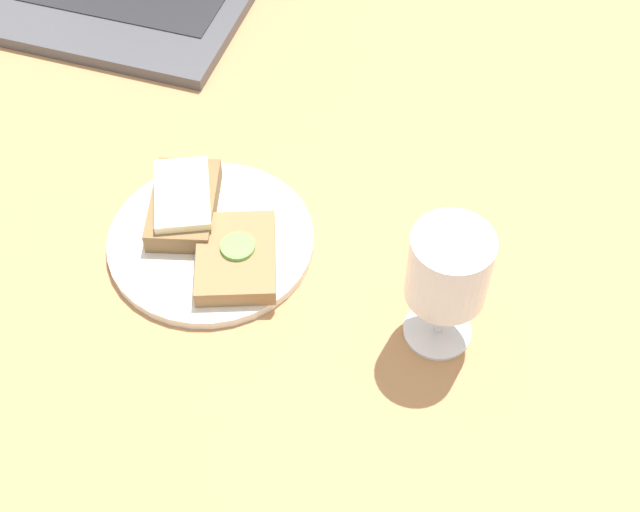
{
  "coord_description": "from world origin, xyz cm",
  "views": [
    {
      "loc": [
        22.93,
        -56.37,
        76.27
      ],
      "look_at": [
        6.76,
        -5.61,
        8.0
      ],
      "focal_mm": 50.0,
      "sensor_mm": 36.0,
      "label": 1
    }
  ],
  "objects_px": {
    "plate": "(211,241)",
    "sandwich_with_cucumber": "(236,257)",
    "sandwich_with_cheese": "(184,203)",
    "wine_glass": "(448,272)"
  },
  "relations": [
    {
      "from": "plate",
      "to": "sandwich_with_cheese",
      "type": "xyz_separation_m",
      "value": [
        -0.04,
        0.02,
        0.02
      ]
    },
    {
      "from": "sandwich_with_cheese",
      "to": "sandwich_with_cucumber",
      "type": "height_order",
      "value": "sandwich_with_cheese"
    },
    {
      "from": "plate",
      "to": "wine_glass",
      "type": "xyz_separation_m",
      "value": [
        0.25,
        -0.04,
        0.09
      ]
    },
    {
      "from": "plate",
      "to": "wine_glass",
      "type": "bearing_deg",
      "value": -8.09
    },
    {
      "from": "sandwich_with_cucumber",
      "to": "wine_glass",
      "type": "xyz_separation_m",
      "value": [
        0.21,
        -0.01,
        0.08
      ]
    },
    {
      "from": "sandwich_with_cheese",
      "to": "sandwich_with_cucumber",
      "type": "xyz_separation_m",
      "value": [
        0.08,
        -0.05,
        -0.01
      ]
    },
    {
      "from": "sandwich_with_cheese",
      "to": "sandwich_with_cucumber",
      "type": "distance_m",
      "value": 0.09
    },
    {
      "from": "sandwich_with_cucumber",
      "to": "wine_glass",
      "type": "height_order",
      "value": "wine_glass"
    },
    {
      "from": "sandwich_with_cheese",
      "to": "plate",
      "type": "bearing_deg",
      "value": -31.84
    },
    {
      "from": "plate",
      "to": "sandwich_with_cucumber",
      "type": "bearing_deg",
      "value": -31.48
    }
  ]
}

